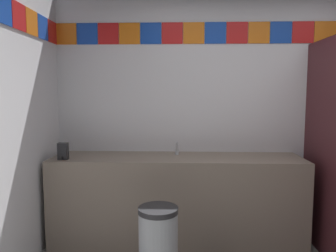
# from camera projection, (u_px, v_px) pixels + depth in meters

# --- Properties ---
(wall_back) EXTENTS (4.24, 0.09, 2.55)m
(wall_back) POSITION_uv_depth(u_px,v_px,m) (256.00, 113.00, 3.42)
(wall_back) COLOR silver
(wall_back) RESTS_ON ground_plane
(vanity_counter) EXTENTS (2.46, 0.57, 0.87)m
(vanity_counter) POSITION_uv_depth(u_px,v_px,m) (177.00, 199.00, 3.22)
(vanity_counter) COLOR gray
(vanity_counter) RESTS_ON ground_plane
(faucet_center) EXTENTS (0.04, 0.10, 0.14)m
(faucet_center) POSITION_uv_depth(u_px,v_px,m) (177.00, 150.00, 3.26)
(faucet_center) COLOR silver
(faucet_center) RESTS_ON vanity_counter
(soap_dispenser) EXTENTS (0.09, 0.09, 0.16)m
(soap_dispenser) POSITION_uv_depth(u_px,v_px,m) (63.00, 151.00, 3.04)
(soap_dispenser) COLOR black
(soap_dispenser) RESTS_ON vanity_counter
(trash_bin) EXTENTS (0.31, 0.31, 0.63)m
(trash_bin) POSITION_uv_depth(u_px,v_px,m) (158.00, 247.00, 2.46)
(trash_bin) COLOR #999EA3
(trash_bin) RESTS_ON ground_plane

